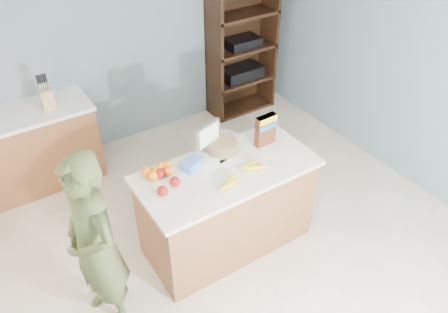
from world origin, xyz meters
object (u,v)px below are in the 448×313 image
shelving_unit (240,49)px  tv (208,136)px  person (95,247)px  cereal_box (266,128)px  counter_peninsula (227,210)px

shelving_unit → tv: bearing=-131.7°
shelving_unit → tv: 2.34m
person → tv: (1.23, 0.43, 0.26)m
person → tv: bearing=97.4°
shelving_unit → person: bearing=-142.0°
shelving_unit → cereal_box: shelving_unit is taller
cereal_box → person: bearing=-171.9°
tv → counter_peninsula: bearing=-89.9°
counter_peninsula → shelving_unit: size_ratio=0.87×
cereal_box → counter_peninsula: bearing=-166.1°
tv → person: bearing=-160.6°
counter_peninsula → cereal_box: 0.83m
tv → cereal_box: bearing=-21.0°
tv → cereal_box: cereal_box is taller
counter_peninsula → tv: (-0.00, 0.31, 0.64)m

